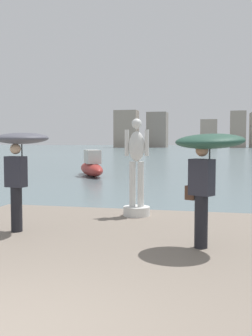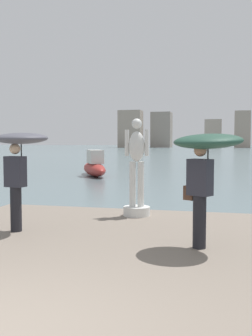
% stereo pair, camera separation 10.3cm
% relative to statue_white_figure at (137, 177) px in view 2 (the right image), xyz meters
% --- Properties ---
extents(ground_plane, '(400.00, 400.00, 0.00)m').
position_rel_statue_white_figure_xyz_m(ground_plane, '(-0.21, 33.67, -1.32)').
color(ground_plane, slate).
extents(pier, '(7.31, 10.23, 0.40)m').
position_rel_statue_white_figure_xyz_m(pier, '(-0.21, -4.21, -1.12)').
color(pier, slate).
rests_on(pier, ground).
extents(statue_white_figure, '(0.63, 0.63, 2.31)m').
position_rel_statue_white_figure_xyz_m(statue_white_figure, '(0.00, 0.00, 0.00)').
color(statue_white_figure, silver).
rests_on(statue_white_figure, pier).
extents(onlooker_left, '(1.18, 1.19, 1.95)m').
position_rel_statue_white_figure_xyz_m(onlooker_left, '(-1.88, -2.17, 0.62)').
color(onlooker_left, black).
rests_on(onlooker_left, pier).
extents(onlooker_right, '(1.53, 1.53, 1.93)m').
position_rel_statue_white_figure_xyz_m(onlooker_right, '(1.71, -2.63, 0.62)').
color(onlooker_right, black).
rests_on(onlooker_right, pier).
extents(boat_far, '(3.31, 4.95, 1.64)m').
position_rel_statue_white_figure_xyz_m(boat_far, '(-5.91, 14.86, -0.73)').
color(boat_far, '#9E2D28').
rests_on(boat_far, ground).
extents(distant_skyline, '(63.96, 13.98, 13.56)m').
position_rel_statue_white_figure_xyz_m(distant_skyline, '(-5.13, 139.71, 4.64)').
color(distant_skyline, gray).
rests_on(distant_skyline, ground).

